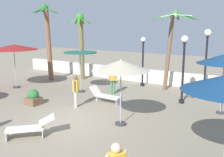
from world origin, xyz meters
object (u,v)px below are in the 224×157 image
palm_tree_0 (171,38)px  lamp_post_2 (207,52)px  patio_umbrella_2 (14,47)px  planter (33,98)px  lamp_post_0 (143,58)px  lounge_chair_1 (105,96)px  palm_tree_2 (47,35)px  guest_0 (76,88)px  guest_1 (113,78)px  patio_umbrella_5 (80,55)px  palm_tree_1 (81,39)px  seagull_2 (176,15)px  lounge_chair_0 (31,127)px  patio_umbrella_0 (121,66)px  lamp_post_1 (184,61)px

palm_tree_0 → lamp_post_2: (2.19, 0.09, -0.77)m
patio_umbrella_2 → lamp_post_2: lamp_post_2 is taller
planter → lamp_post_0: bearing=66.4°
lamp_post_2 → lounge_chair_1: lamp_post_2 is taller
lamp_post_0 → palm_tree_2: bearing=-165.6°
planter → guest_0: bearing=20.8°
lamp_post_0 → guest_1: (-0.61, -3.01, -0.95)m
patio_umbrella_5 → palm_tree_2: palm_tree_2 is taller
lamp_post_0 → lounge_chair_1: bearing=-90.5°
palm_tree_1 → seagull_2: palm_tree_1 is taller
seagull_2 → patio_umbrella_5: bearing=154.8°
guest_0 → lounge_chair_0: bearing=-76.5°
patio_umbrella_2 → guest_1: size_ratio=1.84×
palm_tree_1 → lamp_post_2: 9.36m
patio_umbrella_0 → lamp_post_1: lamp_post_1 is taller
patio_umbrella_2 → lamp_post_2: size_ratio=0.79×
palm_tree_1 → patio_umbrella_2: bearing=-113.1°
lamp_post_2 → lamp_post_0: bearing=178.0°
lamp_post_2 → lounge_chair_1: (-4.26, -4.55, -2.25)m
palm_tree_1 → seagull_2: 11.77m
patio_umbrella_2 → guest_0: patio_umbrella_2 is taller
patio_umbrella_2 → lamp_post_2: bearing=23.0°
palm_tree_2 → guest_0: palm_tree_2 is taller
patio_umbrella_2 → palm_tree_2: bearing=90.1°
lamp_post_0 → planter: (-3.10, -7.09, -1.60)m
palm_tree_2 → patio_umbrella_0: bearing=-29.4°
palm_tree_1 → palm_tree_2: palm_tree_2 is taller
patio_umbrella_2 → lamp_post_2: 12.31m
patio_umbrella_2 → planter: size_ratio=3.71×
palm_tree_1 → lamp_post_0: 5.25m
lamp_post_0 → planter: 7.90m
palm_tree_2 → seagull_2: (11.62, -5.10, 1.12)m
patio_umbrella_5 → lounge_chair_0: patio_umbrella_5 is taller
lounge_chair_0 → guest_0: (-0.92, 3.84, 0.63)m
palm_tree_1 → palm_tree_2: size_ratio=0.89×
lamp_post_2 → patio_umbrella_2: bearing=-157.0°
lamp_post_2 → guest_0: 8.09m
palm_tree_0 → planter: (-5.13, -6.85, -3.02)m
lamp_post_0 → guest_1: 3.21m
lamp_post_2 → lounge_chair_1: bearing=-133.1°
lamp_post_1 → guest_1: lamp_post_1 is taller
patio_umbrella_0 → lamp_post_2: (1.88, 7.01, 0.05)m
palm_tree_0 → lamp_post_2: bearing=2.5°
lounge_chair_0 → guest_1: bearing=95.4°
palm_tree_1 → planter: bearing=-73.4°
palm_tree_2 → lamp_post_0: bearing=14.4°
patio_umbrella_0 → seagull_2: bearing=6.2°
palm_tree_2 → lounge_chair_0: size_ratio=3.36×
palm_tree_0 → lamp_post_0: size_ratio=1.51×
palm_tree_1 → guest_0: size_ratio=2.97×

